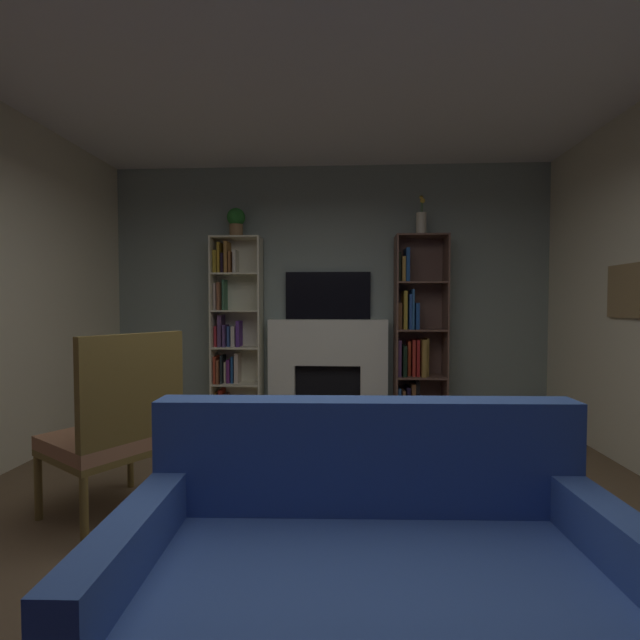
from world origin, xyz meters
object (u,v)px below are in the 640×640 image
object	(u,v)px
bookshelf_right	(414,340)
coffee_table	(364,482)
fireplace	(328,368)
tv	(328,296)
potted_plant	(236,221)
armchair	(118,427)
couch	(373,593)
bookshelf_left	(233,329)
vase_with_flowers	(421,222)

from	to	relation	value
bookshelf_right	coffee_table	world-z (taller)	bookshelf_right
fireplace	tv	xyz separation A→B (m)	(0.00, 0.07, 0.82)
fireplace	potted_plant	xyz separation A→B (m)	(-1.02, -0.05, 1.65)
potted_plant	armchair	bearing A→B (deg)	-94.32
armchair	coffee_table	bearing A→B (deg)	-11.88
couch	bookshelf_right	bearing A→B (deg)	78.87
potted_plant	armchair	world-z (taller)	potted_plant
fireplace	armchair	xyz separation A→B (m)	(-1.19, -2.35, -0.03)
bookshelf_left	bookshelf_right	distance (m)	2.04
bookshelf_left	potted_plant	xyz separation A→B (m)	(0.06, -0.05, 1.21)
tv	potted_plant	world-z (taller)	potted_plant
bookshelf_left	tv	bearing A→B (deg)	3.84
bookshelf_right	armchair	xyz separation A→B (m)	(-2.15, -2.32, -0.35)
tv	coffee_table	distance (m)	2.93
bookshelf_right	couch	world-z (taller)	bookshelf_right
couch	coffee_table	distance (m)	0.75
tv	coffee_table	bearing A→B (deg)	-83.81
vase_with_flowers	couch	xyz separation A→B (m)	(-0.72, -3.36, -1.91)
potted_plant	vase_with_flowers	bearing A→B (deg)	0.01
bookshelf_right	potted_plant	size ratio (longest dim) A/B	6.44
potted_plant	tv	bearing A→B (deg)	6.72
tv	couch	xyz separation A→B (m)	(0.29, -3.48, -1.12)
bookshelf_left	vase_with_flowers	xyz separation A→B (m)	(2.09, -0.05, 1.18)
tv	potted_plant	xyz separation A→B (m)	(-1.02, -0.12, 0.83)
tv	bookshelf_right	bearing A→B (deg)	-5.58
tv	vase_with_flowers	size ratio (longest dim) A/B	2.22
bookshelf_right	armchair	world-z (taller)	bookshelf_right
vase_with_flowers	armchair	xyz separation A→B (m)	(-2.21, -2.30, -1.64)
tv	couch	bearing A→B (deg)	-85.16
tv	coffee_table	world-z (taller)	tv
fireplace	bookshelf_right	distance (m)	1.01
tv	bookshelf_right	xyz separation A→B (m)	(0.96, -0.09, -0.49)
fireplace	coffee_table	distance (m)	2.69
armchair	coffee_table	size ratio (longest dim) A/B	1.50
tv	armchair	distance (m)	2.82
tv	bookshelf_left	world-z (taller)	bookshelf_left
bookshelf_left	potted_plant	bearing A→B (deg)	-39.60
bookshelf_left	vase_with_flowers	bearing A→B (deg)	-1.30
fireplace	tv	distance (m)	0.82
fireplace	potted_plant	distance (m)	1.94
bookshelf_left	couch	size ratio (longest dim) A/B	1.13
couch	bookshelf_left	bearing A→B (deg)	111.93
fireplace	bookshelf_left	world-z (taller)	bookshelf_left
bookshelf_right	fireplace	bearing A→B (deg)	178.36
bookshelf_left	bookshelf_right	xyz separation A→B (m)	(2.04, -0.02, -0.11)
tv	vase_with_flowers	world-z (taller)	vase_with_flowers
bookshelf_left	armchair	bearing A→B (deg)	-92.83
fireplace	potted_plant	world-z (taller)	potted_plant
bookshelf_left	armchair	size ratio (longest dim) A/B	1.80
couch	coffee_table	xyz separation A→B (m)	(0.00, 0.75, 0.09)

